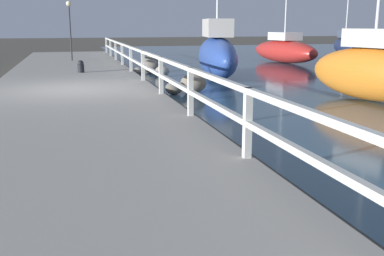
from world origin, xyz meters
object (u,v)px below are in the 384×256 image
object	(u,v)px
mooring_bollard	(81,66)
dock_lamp	(69,16)
sailboat_navy	(345,45)
sailboat_orange	(373,70)
sailboat_red	(284,50)
sailboat_blue	(217,54)

from	to	relation	value
mooring_bollard	dock_lamp	size ratio (longest dim) A/B	0.16
dock_lamp	sailboat_navy	size ratio (longest dim) A/B	0.50
dock_lamp	sailboat_orange	world-z (taller)	sailboat_orange
sailboat_navy	dock_lamp	bearing A→B (deg)	-142.15
sailboat_red	sailboat_blue	distance (m)	8.15
dock_lamp	sailboat_navy	world-z (taller)	sailboat_navy
sailboat_orange	sailboat_navy	xyz separation A→B (m)	(10.38, 16.98, -0.15)
sailboat_blue	mooring_bollard	bearing A→B (deg)	-177.16
sailboat_red	sailboat_blue	bearing A→B (deg)	-141.16
dock_lamp	sailboat_orange	xyz separation A→B (m)	(7.74, -12.78, -1.58)
mooring_bollard	dock_lamp	distance (m)	6.23
sailboat_orange	sailboat_red	bearing A→B (deg)	57.77
sailboat_orange	sailboat_blue	distance (m)	6.61
dock_lamp	sailboat_navy	xyz separation A→B (m)	(18.12, 4.20, -1.73)
mooring_bollard	sailboat_red	bearing A→B (deg)	25.31
sailboat_navy	sailboat_orange	bearing A→B (deg)	-96.64
dock_lamp	sailboat_navy	bearing A→B (deg)	13.06
mooring_bollard	sailboat_orange	size ratio (longest dim) A/B	0.07
dock_lamp	sailboat_blue	distance (m)	8.65
sailboat_orange	sailboat_navy	distance (m)	19.91
mooring_bollard	sailboat_blue	distance (m)	5.14
sailboat_red	sailboat_orange	bearing A→B (deg)	-112.22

